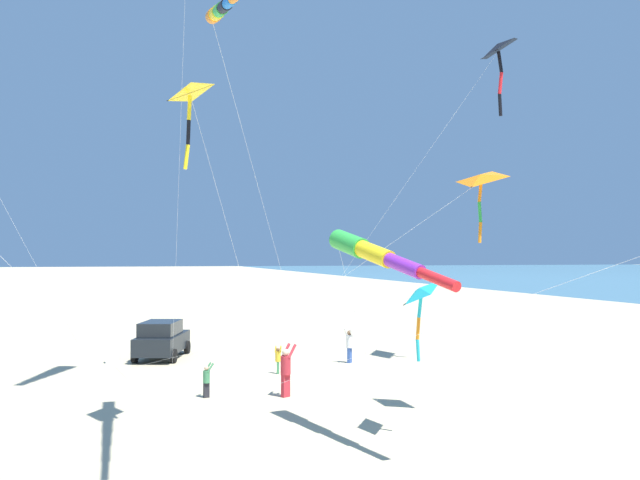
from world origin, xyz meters
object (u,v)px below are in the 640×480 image
object	(u,v)px
cooler_box	(112,358)
kite_delta_white_trailing	(189,93)
person_bystander_far	(278,358)
person_adult_flyer	(286,368)
person_child_grey_jacket	(207,379)
parked_car	(162,339)
kite_delta_long_streamer_left	(497,50)
kite_windsock_purple_drifting	(373,253)
kite_windsock_red_high_left	(219,11)
kite_delta_small_distant	(480,180)
person_child_green_jacket	(349,343)
kite_delta_teal_far_right	(418,294)

from	to	relation	value
cooler_box	kite_delta_white_trailing	distance (m)	17.05
person_bystander_far	person_adult_flyer	bearing A→B (deg)	81.19
person_child_grey_jacket	person_bystander_far	bearing A→B (deg)	-131.49
person_adult_flyer	parked_car	bearing A→B (deg)	-69.12
person_adult_flyer	kite_delta_long_streamer_left	xyz separation A→B (m)	(-10.53, -3.04, 13.40)
person_child_grey_jacket	kite_windsock_purple_drifting	world-z (taller)	kite_windsock_purple_drifting
person_bystander_far	kite_delta_white_trailing	size ratio (longest dim) A/B	0.12
parked_car	kite_windsock_purple_drifting	size ratio (longest dim) A/B	0.60
kite_windsock_red_high_left	kite_windsock_purple_drifting	xyz separation A→B (m)	(-4.30, -0.36, -6.16)
cooler_box	person_bystander_far	bearing A→B (deg)	144.19
parked_car	kite_delta_small_distant	size ratio (longest dim) A/B	0.48
person_adult_flyer	person_child_grey_jacket	distance (m)	2.85
person_child_grey_jacket	person_bystander_far	distance (m)	5.22
person_adult_flyer	kite_delta_small_distant	world-z (taller)	kite_delta_small_distant
person_bystander_far	kite_delta_white_trailing	distance (m)	13.49
person_child_green_jacket	kite_windsock_purple_drifting	world-z (taller)	kite_windsock_purple_drifting
person_child_grey_jacket	kite_delta_white_trailing	size ratio (longest dim) A/B	0.12
cooler_box	person_child_green_jacket	bearing A→B (deg)	163.81
person_child_grey_jacket	kite_delta_teal_far_right	world-z (taller)	kite_delta_teal_far_right
cooler_box	kite_delta_small_distant	distance (m)	19.69
person_adult_flyer	kite_windsock_red_high_left	size ratio (longest dim) A/B	0.12
person_child_green_jacket	kite_windsock_red_high_left	xyz separation A→B (m)	(7.81, 12.83, 10.38)
person_bystander_far	kite_delta_teal_far_right	distance (m)	11.33
cooler_box	kite_delta_teal_far_right	bearing A→B (deg)	118.76
cooler_box	kite_delta_teal_far_right	world-z (taller)	kite_delta_teal_far_right
parked_car	person_adult_flyer	xyz separation A→B (m)	(-3.92, 10.29, 0.08)
kite_delta_small_distant	kite_delta_long_streamer_left	world-z (taller)	kite_delta_long_streamer_left
person_bystander_far	kite_delta_small_distant	distance (m)	12.40
person_child_grey_jacket	kite_delta_white_trailing	world-z (taller)	kite_delta_white_trailing
parked_car	cooler_box	distance (m)	2.52
cooler_box	person_child_green_jacket	world-z (taller)	person_child_green_jacket
parked_car	kite_delta_teal_far_right	distance (m)	17.84
parked_car	person_child_grey_jacket	size ratio (longest dim) A/B	3.76
person_child_green_jacket	kite_delta_small_distant	size ratio (longest dim) A/B	0.17
kite_delta_small_distant	kite_delta_white_trailing	bearing A→B (deg)	-2.74
person_bystander_far	kite_windsock_red_high_left	size ratio (longest dim) A/B	0.08
person_child_green_jacket	kite_delta_long_streamer_left	size ratio (longest dim) A/B	0.11
cooler_box	person_child_green_jacket	size ratio (longest dim) A/B	0.37
person_adult_flyer	person_child_green_jacket	distance (m)	7.90
parked_car	cooler_box	world-z (taller)	parked_car
person_adult_flyer	person_bystander_far	distance (m)	4.64
person_bystander_far	kite_delta_small_distant	world-z (taller)	kite_delta_small_distant
kite_windsock_red_high_left	cooler_box	bearing A→B (deg)	-79.39
kite_delta_white_trailing	person_adult_flyer	bearing A→B (deg)	-130.76
kite_delta_small_distant	kite_delta_teal_far_right	world-z (taller)	kite_delta_small_distant
person_child_green_jacket	person_child_grey_jacket	bearing A→B (deg)	38.26
kite_delta_teal_far_right	kite_windsock_purple_drifting	xyz separation A→B (m)	(1.33, -0.09, 1.14)
cooler_box	kite_windsock_red_high_left	distance (m)	19.67
person_bystander_far	kite_windsock_red_high_left	xyz separation A→B (m)	(3.94, 10.96, 10.63)
kite_delta_small_distant	person_bystander_far	bearing A→B (deg)	-65.22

